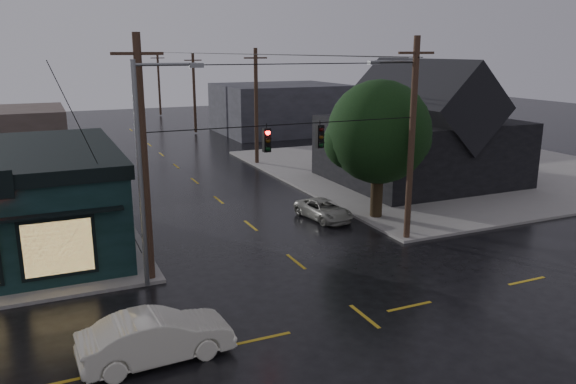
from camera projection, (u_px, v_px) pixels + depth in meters
name	position (u px, v px, depth m)	size (l,w,h in m)	color
ground_plane	(364.00, 316.00, 20.57)	(160.00, 160.00, 0.00)	black
sidewalk_ne	(445.00, 168.00, 46.14)	(28.00, 28.00, 0.15)	gray
ne_building	(421.00, 122.00, 40.43)	(12.60, 11.60, 8.75)	black
corner_tree	(379.00, 132.00, 31.30)	(5.81, 5.81, 7.80)	black
utility_pole_nw	(152.00, 281.00, 23.76)	(2.00, 0.32, 10.15)	black
utility_pole_ne	(406.00, 240.00, 28.88)	(2.00, 0.32, 10.15)	black
utility_pole_far_a	(257.00, 164.00, 47.92)	(2.00, 0.32, 9.65)	black
utility_pole_far_b	(196.00, 133.00, 65.63)	(2.00, 0.32, 9.15)	black
utility_pole_far_c	(161.00, 116.00, 83.33)	(2.00, 0.32, 9.15)	black
span_signal_assembly	(294.00, 138.00, 24.96)	(13.00, 0.48, 1.23)	black
streetlight_nw	(148.00, 288.00, 23.02)	(5.40, 0.30, 9.15)	slate
streetlight_ne	(406.00, 234.00, 29.70)	(5.40, 0.30, 9.15)	slate
bg_building_east	(280.00, 108.00, 66.03)	(14.00, 12.00, 5.60)	#2A2A30
sedan_cream	(157.00, 337.00, 17.51)	(1.66, 4.75, 1.57)	beige
suv_silver	(324.00, 210.00, 32.28)	(1.85, 4.01, 1.12)	gray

